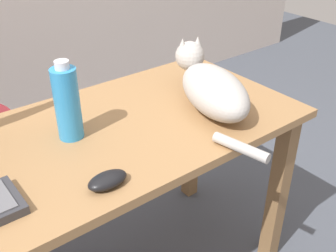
# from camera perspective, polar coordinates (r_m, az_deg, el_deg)

# --- Properties ---
(desk) EXTENTS (1.55, 0.65, 0.73)m
(desk) POSITION_cam_1_polar(r_m,az_deg,el_deg) (1.33, -12.72, -6.25)
(desk) COLOR #9E7247
(desk) RESTS_ON ground_plane
(cat) EXTENTS (0.29, 0.59, 0.20)m
(cat) POSITION_cam_1_polar(r_m,az_deg,el_deg) (1.40, 6.09, 5.44)
(cat) COLOR #B2ADA8
(cat) RESTS_ON desk
(computer_mouse) EXTENTS (0.11, 0.06, 0.04)m
(computer_mouse) POSITION_cam_1_polar(r_m,az_deg,el_deg) (1.07, -8.48, -7.50)
(computer_mouse) COLOR black
(computer_mouse) RESTS_ON desk
(water_bottle) EXTENTS (0.08, 0.08, 0.25)m
(water_bottle) POSITION_cam_1_polar(r_m,az_deg,el_deg) (1.25, -13.93, 3.15)
(water_bottle) COLOR #2D8CD1
(water_bottle) RESTS_ON desk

